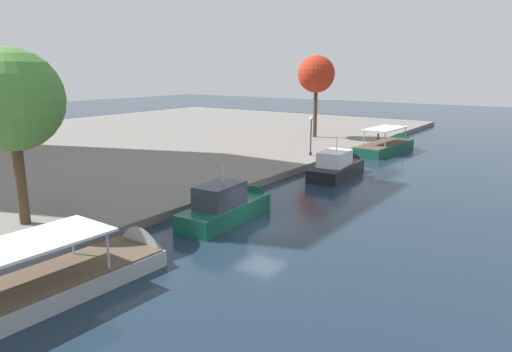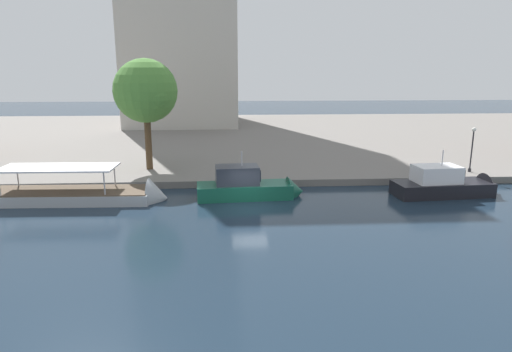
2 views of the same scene
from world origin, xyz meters
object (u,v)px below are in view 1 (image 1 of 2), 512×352
object	(u,v)px
tour_boat_4	(388,148)
tree_2	(315,75)
motor_yacht_2	(230,208)
tree_0	(15,99)
tour_boat_1	(41,292)
mooring_bollard_0	(378,136)
motor_yacht_3	(339,168)
lamp_post	(311,132)

from	to	relation	value
tour_boat_4	tree_2	world-z (taller)	tree_2
motor_yacht_2	tree_0	bearing A→B (deg)	134.26
tour_boat_1	motor_yacht_2	bearing A→B (deg)	2.40
tour_boat_1	tree_0	size ratio (longest dim) A/B	1.47
mooring_bollard_0	tree_0	xyz separation A→B (m)	(-43.33, 4.47, 6.68)
motor_yacht_3	tour_boat_4	world-z (taller)	motor_yacht_3
lamp_post	tour_boat_1	bearing A→B (deg)	-170.87
tour_boat_4	tree_0	world-z (taller)	tree_0
lamp_post	tree_0	size ratio (longest dim) A/B	0.40
tree_0	tour_boat_1	bearing A→B (deg)	-116.84
motor_yacht_2	tree_2	world-z (taller)	tree_2
tree_0	tour_boat_4	bearing A→B (deg)	-10.63
mooring_bollard_0	tree_0	bearing A→B (deg)	174.12
mooring_bollard_0	tree_0	distance (m)	44.07
tour_boat_4	tree_0	size ratio (longest dim) A/B	1.15
motor_yacht_2	tree_2	bearing A→B (deg)	15.39
motor_yacht_3	tree_0	bearing A→B (deg)	156.62
tour_boat_4	mooring_bollard_0	bearing A→B (deg)	36.59
lamp_post	mooring_bollard_0	bearing A→B (deg)	-6.47
motor_yacht_2	mooring_bollard_0	bearing A→B (deg)	1.64
tour_boat_4	tree_0	xyz separation A→B (m)	(-38.95, 7.31, 7.32)
mooring_bollard_0	lamp_post	world-z (taller)	lamp_post
motor_yacht_3	tree_2	distance (m)	21.62
mooring_bollard_0	tree_0	size ratio (longest dim) A/B	0.08
tour_boat_4	tree_2	distance (m)	13.51
motor_yacht_2	motor_yacht_3	bearing A→B (deg)	-5.08
tree_0	mooring_bollard_0	bearing A→B (deg)	-5.88
tree_0	lamp_post	bearing A→B (deg)	-5.58
motor_yacht_2	lamp_post	distance (m)	20.57
lamp_post	motor_yacht_2	bearing A→B (deg)	-165.72
mooring_bollard_0	tree_2	distance (m)	11.16
motor_yacht_2	tour_boat_4	distance (m)	30.20
lamp_post	tour_boat_4	bearing A→B (deg)	-23.52
motor_yacht_2	tree_0	xyz separation A→B (m)	(-8.76, 7.84, 6.99)
tree_2	lamp_post	bearing A→B (deg)	-153.07
tour_boat_1	tree_0	distance (m)	11.66
motor_yacht_2	lamp_post	bearing A→B (deg)	10.36
mooring_bollard_0	tree_2	xyz separation A→B (m)	(-2.69, 7.80, 7.51)
tour_boat_1	lamp_post	bearing A→B (deg)	10.63
mooring_bollard_0	lamp_post	bearing A→B (deg)	173.53
motor_yacht_3	mooring_bollard_0	world-z (taller)	motor_yacht_3
lamp_post	tree_2	world-z (taller)	tree_2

